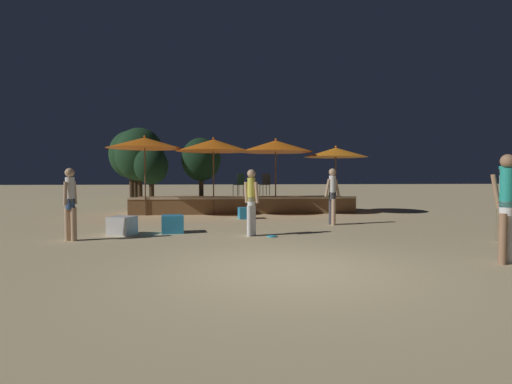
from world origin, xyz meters
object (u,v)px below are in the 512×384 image
at_px(person_2, 70,202).
at_px(patio_umbrella_1, 213,145).
at_px(background_tree_4, 201,160).
at_px(background_tree_3, 151,166).
at_px(patio_umbrella_3, 145,143).
at_px(cube_seat_2, 122,226).
at_px(person_0, 504,199).
at_px(cube_seat_1, 245,213).
at_px(bistro_chair_0, 240,182).
at_px(person_4, 507,203).
at_px(patio_umbrella_0, 276,146).
at_px(background_tree_0, 135,163).
at_px(patio_umbrella_2, 336,152).
at_px(background_tree_1, 131,155).
at_px(bistro_chair_1, 266,182).
at_px(background_tree_2, 140,155).
at_px(cube_seat_0, 172,224).
at_px(person_3, 332,194).
at_px(person_1, 251,200).
at_px(frisbee_disc, 272,236).

bearing_deg(person_2, patio_umbrella_1, -101.65).
bearing_deg(background_tree_4, background_tree_3, -133.87).
height_order(patio_umbrella_3, cube_seat_2, patio_umbrella_3).
distance_m(person_0, background_tree_4, 18.07).
height_order(cube_seat_1, bistro_chair_0, bistro_chair_0).
distance_m(cube_seat_2, person_4, 8.37).
xyz_separation_m(patio_umbrella_0, background_tree_0, (-7.76, 12.13, -0.32)).
height_order(patio_umbrella_0, cube_seat_2, patio_umbrella_0).
height_order(patio_umbrella_2, background_tree_4, background_tree_4).
distance_m(patio_umbrella_0, bistro_chair_0, 2.16).
bearing_deg(cube_seat_2, background_tree_1, 100.79).
distance_m(bistro_chair_1, background_tree_4, 9.02).
xyz_separation_m(cube_seat_1, background_tree_0, (-6.43, 13.87, 2.13)).
bearing_deg(cube_seat_2, background_tree_4, 84.26).
xyz_separation_m(patio_umbrella_1, patio_umbrella_3, (-2.55, -0.05, 0.07)).
xyz_separation_m(patio_umbrella_2, cube_seat_2, (-7.12, -5.18, -2.18)).
xyz_separation_m(bistro_chair_1, background_tree_2, (-6.57, 8.03, 1.53)).
bearing_deg(background_tree_3, person_4, -62.02).
distance_m(cube_seat_0, person_2, 2.53).
bearing_deg(person_2, bistro_chair_0, -104.54).
bearing_deg(cube_seat_2, person_0, -12.41).
distance_m(cube_seat_2, person_3, 6.11).
relative_size(patio_umbrella_0, patio_umbrella_3, 0.99).
distance_m(person_1, frisbee_disc, 1.02).
height_order(patio_umbrella_1, person_4, patio_umbrella_1).
bearing_deg(person_0, background_tree_2, 175.02).
distance_m(patio_umbrella_0, cube_seat_0, 6.50).
bearing_deg(person_3, background_tree_4, -173.59).
bearing_deg(person_0, background_tree_0, 172.24).
height_order(background_tree_0, background_tree_2, background_tree_2).
relative_size(patio_umbrella_0, bistro_chair_0, 3.29).
bearing_deg(person_2, cube_seat_1, -118.01).
bearing_deg(person_2, cube_seat_0, -136.53).
bearing_deg(patio_umbrella_0, cube_seat_1, -127.36).
bearing_deg(patio_umbrella_2, patio_umbrella_0, 179.82).
distance_m(background_tree_3, background_tree_4, 3.76).
height_order(cube_seat_1, person_1, person_1).
height_order(cube_seat_0, person_2, person_2).
relative_size(cube_seat_1, background_tree_2, 0.12).
bearing_deg(frisbee_disc, cube_seat_2, 169.16).
height_order(person_2, background_tree_3, background_tree_3).
bearing_deg(person_2, background_tree_1, -65.32).
xyz_separation_m(person_0, background_tree_2, (-11.01, 16.02, 1.77)).
relative_size(background_tree_0, background_tree_2, 0.81).
distance_m(person_2, background_tree_0, 18.30).
relative_size(patio_umbrella_3, background_tree_0, 0.86).
xyz_separation_m(bistro_chair_0, background_tree_4, (-1.88, 8.42, 1.26)).
bearing_deg(patio_umbrella_2, cube_seat_2, -143.93).
height_order(background_tree_1, background_tree_3, background_tree_1).
xyz_separation_m(cube_seat_1, cube_seat_2, (-3.37, -3.45, 0.04)).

